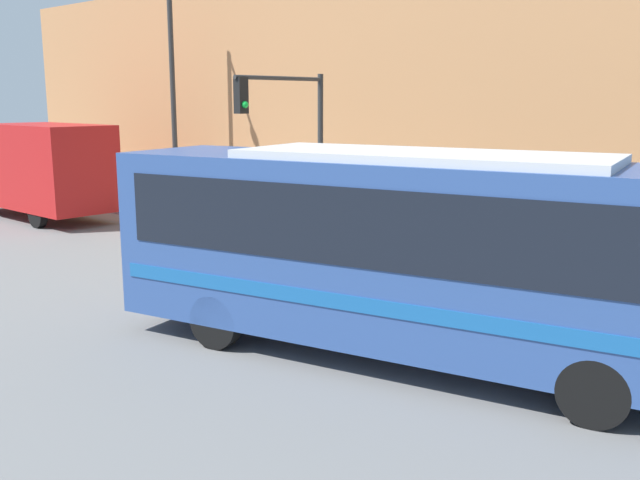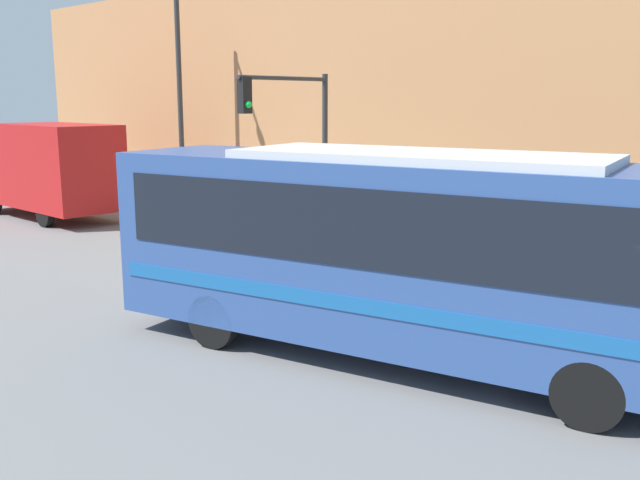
{
  "view_description": "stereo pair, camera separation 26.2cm",
  "coord_description": "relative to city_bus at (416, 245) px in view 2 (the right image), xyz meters",
  "views": [
    {
      "loc": [
        -10.03,
        -3.6,
        4.22
      ],
      "look_at": [
        0.25,
        5.57,
        1.48
      ],
      "focal_mm": 40.0,
      "sensor_mm": 36.0,
      "label": 1
    },
    {
      "loc": [
        -9.86,
        -3.8,
        4.22
      ],
      "look_at": [
        0.25,
        5.57,
        1.48
      ],
      "focal_mm": 40.0,
      "sensor_mm": 36.0,
      "label": 2
    }
  ],
  "objects": [
    {
      "name": "ground_plane",
      "position": [
        0.75,
        -2.57,
        -1.96
      ],
      "size": [
        120.0,
        120.0,
        0.0
      ],
      "primitive_type": "plane",
      "color": "slate"
    },
    {
      "name": "sidewalk",
      "position": [
        6.51,
        17.43,
        -1.89
      ],
      "size": [
        2.5,
        70.0,
        0.14
      ],
      "color": "#B7B2A8",
      "rests_on": "ground_plane"
    },
    {
      "name": "building_facade",
      "position": [
        10.76,
        12.43,
        2.18
      ],
      "size": [
        6.0,
        28.0,
        8.27
      ],
      "color": "#B27A4C",
      "rests_on": "ground_plane"
    },
    {
      "name": "city_bus",
      "position": [
        0.0,
        0.0,
        0.0
      ],
      "size": [
        4.61,
        10.75,
        3.41
      ],
      "rotation": [
        0.0,
        0.0,
        0.22
      ],
      "color": "#2D4C8C",
      "rests_on": "ground_plane"
    },
    {
      "name": "delivery_truck",
      "position": [
        2.92,
        17.97,
        -0.16
      ],
      "size": [
        2.44,
        6.86,
        3.35
      ],
      "color": "#B21919",
      "rests_on": "ground_plane"
    },
    {
      "name": "fire_hydrant",
      "position": [
        5.85,
        1.36,
        -1.42
      ],
      "size": [
        0.22,
        0.3,
        0.78
      ],
      "color": "red",
      "rests_on": "sidewalk"
    },
    {
      "name": "traffic_light_pole",
      "position": [
        4.82,
        7.44,
        1.48
      ],
      "size": [
        3.28,
        0.35,
        4.75
      ],
      "color": "#2D2D2D",
      "rests_on": "sidewalk"
    },
    {
      "name": "parking_meter",
      "position": [
        5.85,
        6.26,
        -0.88
      ],
      "size": [
        0.14,
        0.14,
        1.39
      ],
      "color": "#2D2D2D",
      "rests_on": "sidewalk"
    },
    {
      "name": "street_lamp",
      "position": [
        5.85,
        14.38,
        2.81
      ],
      "size": [
        2.25,
        0.28,
        7.95
      ],
      "color": "#2D2D2D",
      "rests_on": "sidewalk"
    },
    {
      "name": "pedestrian_near_corner",
      "position": [
        6.34,
        1.97,
        -0.88
      ],
      "size": [
        0.34,
        0.34,
        1.83
      ],
      "color": "#23283D",
      "rests_on": "sidewalk"
    }
  ]
}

